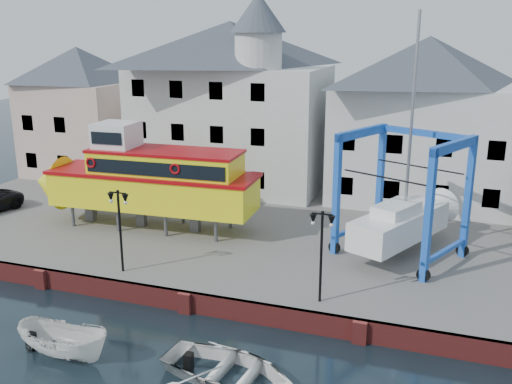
% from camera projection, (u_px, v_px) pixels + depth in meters
% --- Properties ---
extents(ground, '(140.00, 140.00, 0.00)m').
position_uv_depth(ground, '(186.00, 312.00, 26.28)').
color(ground, black).
rests_on(ground, ground).
extents(hardstanding, '(44.00, 22.00, 1.00)m').
position_uv_depth(hardstanding, '(262.00, 227.00, 36.14)').
color(hardstanding, '#5F5E5A').
rests_on(hardstanding, ground).
extents(quay_wall, '(44.00, 0.47, 1.00)m').
position_uv_depth(quay_wall, '(186.00, 302.00, 26.24)').
color(quay_wall, maroon).
rests_on(quay_wall, ground).
extents(building_pink, '(8.00, 7.00, 10.30)m').
position_uv_depth(building_pink, '(81.00, 111.00, 46.65)').
color(building_pink, '#C2A395').
rests_on(building_pink, hardstanding).
extents(building_white_main, '(14.00, 8.30, 14.00)m').
position_uv_depth(building_white_main, '(232.00, 103.00, 42.53)').
color(building_white_main, beige).
rests_on(building_white_main, hardstanding).
extents(building_white_right, '(12.00, 8.00, 11.20)m').
position_uv_depth(building_white_right, '(424.00, 121.00, 38.90)').
color(building_white_right, beige).
rests_on(building_white_right, hardstanding).
extents(lamp_post_left, '(1.12, 0.32, 4.20)m').
position_uv_depth(lamp_post_left, '(119.00, 210.00, 27.50)').
color(lamp_post_left, black).
rests_on(lamp_post_left, hardstanding).
extents(lamp_post_right, '(1.12, 0.32, 4.20)m').
position_uv_depth(lamp_post_right, '(322.00, 234.00, 24.34)').
color(lamp_post_right, black).
rests_on(lamp_post_right, hardstanding).
extents(tour_boat, '(14.61, 4.07, 6.30)m').
position_uv_depth(tour_boat, '(140.00, 179.00, 34.12)').
color(tour_boat, '#59595E').
rests_on(tour_boat, hardstanding).
extents(travel_lift, '(7.18, 8.42, 12.51)m').
position_uv_depth(travel_lift, '(407.00, 214.00, 30.38)').
color(travel_lift, '#0F4BA6').
rests_on(travel_lift, hardstanding).
extents(motorboat_a, '(4.24, 1.76, 1.61)m').
position_uv_depth(motorboat_a, '(65.00, 357.00, 22.71)').
color(motorboat_a, white).
rests_on(motorboat_a, ground).
extents(motorboat_b, '(5.58, 4.27, 1.08)m').
position_uv_depth(motorboat_b, '(228.00, 379.00, 21.26)').
color(motorboat_b, white).
rests_on(motorboat_b, ground).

